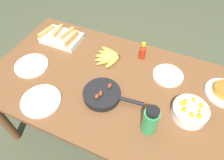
% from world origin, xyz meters
% --- Properties ---
extents(ground_plane, '(14.00, 14.00, 0.00)m').
position_xyz_m(ground_plane, '(0.00, 0.00, 0.00)').
color(ground_plane, '#474C38').
extents(dining_table, '(1.73, 0.95, 0.75)m').
position_xyz_m(dining_table, '(0.00, 0.00, 0.66)').
color(dining_table, brown).
rests_on(dining_table, ground_plane).
extents(banana_bunch, '(0.19, 0.21, 0.04)m').
position_xyz_m(banana_bunch, '(-0.11, 0.21, 0.77)').
color(banana_bunch, gold).
rests_on(banana_bunch, dining_table).
extents(melon_tray, '(0.31, 0.21, 0.10)m').
position_xyz_m(melon_tray, '(-0.56, 0.25, 0.78)').
color(melon_tray, silver).
rests_on(melon_tray, dining_table).
extents(skillet, '(0.39, 0.24, 0.08)m').
position_xyz_m(skillet, '(-0.01, -0.13, 0.78)').
color(skillet, black).
rests_on(skillet, dining_table).
extents(empty_plate_near_front, '(0.24, 0.24, 0.02)m').
position_xyz_m(empty_plate_near_front, '(-0.60, -0.09, 0.76)').
color(empty_plate_near_front, white).
rests_on(empty_plate_near_front, dining_table).
extents(empty_plate_far_left, '(0.21, 0.21, 0.02)m').
position_xyz_m(empty_plate_far_left, '(0.33, 0.21, 0.76)').
color(empty_plate_far_left, white).
rests_on(empty_plate_far_left, dining_table).
extents(empty_plate_far_right, '(0.25, 0.25, 0.02)m').
position_xyz_m(empty_plate_far_right, '(-0.35, -0.32, 0.76)').
color(empty_plate_far_right, white).
rests_on(empty_plate_far_right, dining_table).
extents(fruit_bowl_mango, '(0.21, 0.21, 0.13)m').
position_xyz_m(fruit_bowl_mango, '(0.52, -0.04, 0.79)').
color(fruit_bowl_mango, white).
rests_on(fruit_bowl_mango, dining_table).
extents(water_bottle, '(0.09, 0.09, 0.20)m').
position_xyz_m(water_bottle, '(0.33, -0.23, 0.85)').
color(water_bottle, '#2D9351').
rests_on(water_bottle, dining_table).
extents(hot_sauce_bottle, '(0.05, 0.05, 0.14)m').
position_xyz_m(hot_sauce_bottle, '(0.11, 0.32, 0.81)').
color(hot_sauce_bottle, '#B72814').
rests_on(hot_sauce_bottle, dining_table).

